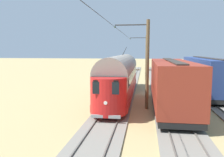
{
  "coord_description": "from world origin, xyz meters",
  "views": [
    {
      "loc": [
        2.15,
        25.07,
        4.79
      ],
      "look_at": [
        5.46,
        2.12,
        1.94
      ],
      "focal_mm": 36.7,
      "sensor_mm": 36.0,
      "label": 1
    }
  ],
  "objects_px": {
    "coach_far_siding": "(207,74)",
    "catenary_pole_mid_near": "(146,63)",
    "boxcar_adjacent": "(172,83)",
    "catenary_pole_foreground": "(146,57)",
    "switch_stand": "(200,77)",
    "vintage_streetcar": "(120,75)"
  },
  "relations": [
    {
      "from": "boxcar_adjacent",
      "to": "catenary_pole_foreground",
      "type": "xyz_separation_m",
      "value": [
        2.04,
        -18.93,
        1.61
      ]
    },
    {
      "from": "boxcar_adjacent",
      "to": "catenary_pole_mid_near",
      "type": "xyz_separation_m",
      "value": [
        2.04,
        0.06,
        1.61
      ]
    },
    {
      "from": "boxcar_adjacent",
      "to": "switch_stand",
      "type": "bearing_deg",
      "value": -109.58
    },
    {
      "from": "boxcar_adjacent",
      "to": "catenary_pole_foreground",
      "type": "distance_m",
      "value": 19.11
    },
    {
      "from": "boxcar_adjacent",
      "to": "vintage_streetcar",
      "type": "bearing_deg",
      "value": -42.66
    },
    {
      "from": "boxcar_adjacent",
      "to": "catenary_pole_mid_near",
      "type": "bearing_deg",
      "value": 1.57
    },
    {
      "from": "vintage_streetcar",
      "to": "switch_stand",
      "type": "bearing_deg",
      "value": -128.99
    },
    {
      "from": "coach_far_siding",
      "to": "catenary_pole_mid_near",
      "type": "relative_size",
      "value": 1.87
    },
    {
      "from": "catenary_pole_mid_near",
      "to": "coach_far_siding",
      "type": "bearing_deg",
      "value": -131.4
    },
    {
      "from": "vintage_streetcar",
      "to": "catenary_pole_foreground",
      "type": "xyz_separation_m",
      "value": [
        -2.58,
        -14.68,
        1.51
      ]
    },
    {
      "from": "vintage_streetcar",
      "to": "coach_far_siding",
      "type": "height_order",
      "value": "vintage_streetcar"
    },
    {
      "from": "boxcar_adjacent",
      "to": "coach_far_siding",
      "type": "distance_m",
      "value": 8.79
    },
    {
      "from": "coach_far_siding",
      "to": "catenary_pole_mid_near",
      "type": "bearing_deg",
      "value": 48.6
    },
    {
      "from": "catenary_pole_foreground",
      "to": "boxcar_adjacent",
      "type": "bearing_deg",
      "value": 96.14
    },
    {
      "from": "boxcar_adjacent",
      "to": "catenary_pole_mid_near",
      "type": "distance_m",
      "value": 2.6
    },
    {
      "from": "catenary_pole_mid_near",
      "to": "switch_stand",
      "type": "relative_size",
      "value": 5.85
    },
    {
      "from": "vintage_streetcar",
      "to": "coach_far_siding",
      "type": "bearing_deg",
      "value": -160.69
    },
    {
      "from": "coach_far_siding",
      "to": "switch_stand",
      "type": "distance_m",
      "value": 10.51
    },
    {
      "from": "coach_far_siding",
      "to": "switch_stand",
      "type": "bearing_deg",
      "value": -99.44
    },
    {
      "from": "coach_far_siding",
      "to": "catenary_pole_mid_near",
      "type": "height_order",
      "value": "catenary_pole_mid_near"
    },
    {
      "from": "vintage_streetcar",
      "to": "boxcar_adjacent",
      "type": "height_order",
      "value": "vintage_streetcar"
    },
    {
      "from": "catenary_pole_foreground",
      "to": "catenary_pole_mid_near",
      "type": "height_order",
      "value": "same"
    }
  ]
}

